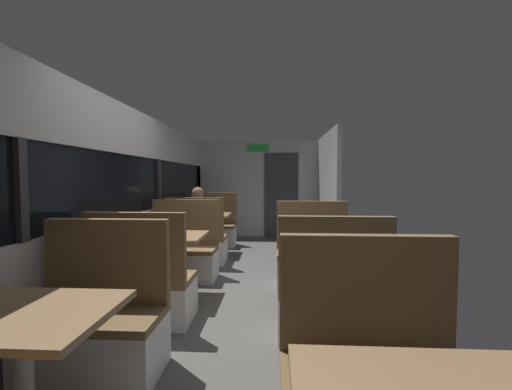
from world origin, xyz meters
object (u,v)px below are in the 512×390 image
at_px(dining_table_mid_window, 166,243).
at_px(seated_passenger, 198,230).
at_px(bench_far_window_facing_entry, 213,230).
at_px(dining_table_rear_aisle, 321,249).
at_px(dining_table_far_window, 206,219).
at_px(dining_table_near_window, 21,331).
at_px(bench_rear_aisle_facing_end, 332,301).
at_px(bench_mid_window_facing_entry, 183,255).
at_px(bench_mid_window_facing_end, 143,289).
at_px(bench_front_aisle_facing_entry, 373,390).
at_px(bench_far_window_facing_end, 197,243).
at_px(bench_rear_aisle_facing_entry, 313,261).
at_px(bench_near_window_facing_entry, 97,328).

bearing_deg(dining_table_mid_window, seated_passenger, 90.00).
relative_size(bench_far_window_facing_entry, dining_table_rear_aisle, 1.22).
bearing_deg(dining_table_far_window, dining_table_near_window, -90.00).
bearing_deg(dining_table_rear_aisle, bench_rear_aisle_facing_end, -90.00).
bearing_deg(bench_mid_window_facing_entry, bench_mid_window_facing_end, -90.00).
xyz_separation_m(dining_table_near_window, bench_front_aisle_facing_entry, (1.79, 0.10, -0.31)).
bearing_deg(dining_table_mid_window, bench_mid_window_facing_entry, 90.00).
xyz_separation_m(bench_front_aisle_facing_entry, dining_table_rear_aisle, (0.00, 1.92, 0.31)).
xyz_separation_m(dining_table_far_window, seated_passenger, (0.00, -0.63, -0.10)).
xyz_separation_m(bench_far_window_facing_end, bench_rear_aisle_facing_end, (1.79, -2.42, 0.00)).
relative_size(bench_front_aisle_facing_entry, bench_rear_aisle_facing_end, 1.00).
bearing_deg(dining_table_mid_window, bench_rear_aisle_facing_entry, 15.59).
distance_m(dining_table_far_window, bench_rear_aisle_facing_entry, 2.50).
relative_size(bench_mid_window_facing_end, seated_passenger, 0.87).
bearing_deg(bench_mid_window_facing_entry, seated_passenger, 90.00).
height_order(bench_near_window_facing_entry, bench_mid_window_facing_end, same).
distance_m(dining_table_rear_aisle, seated_passenger, 2.54).
distance_m(bench_mid_window_facing_end, bench_front_aisle_facing_entry, 2.29).
bearing_deg(bench_far_window_facing_entry, dining_table_near_window, -90.00).
xyz_separation_m(dining_table_mid_window, dining_table_rear_aisle, (1.79, -0.20, 0.00)).
relative_size(bench_near_window_facing_entry, dining_table_far_window, 1.22).
xyz_separation_m(dining_table_near_window, bench_mid_window_facing_entry, (0.00, 2.92, -0.31)).
bearing_deg(bench_mid_window_facing_entry, bench_rear_aisle_facing_entry, -6.38).
bearing_deg(bench_mid_window_facing_end, bench_near_window_facing_entry, -90.00).
height_order(dining_table_near_window, bench_mid_window_facing_entry, bench_mid_window_facing_entry).
distance_m(dining_table_near_window, bench_mid_window_facing_end, 1.55).
distance_m(bench_far_window_facing_end, dining_table_rear_aisle, 2.50).
xyz_separation_m(bench_mid_window_facing_end, bench_far_window_facing_entry, (0.00, 3.62, 0.00)).
relative_size(dining_table_far_window, bench_front_aisle_facing_entry, 0.82).
bearing_deg(dining_table_far_window, seated_passenger, -90.00).
height_order(bench_mid_window_facing_entry, seated_passenger, seated_passenger).
xyz_separation_m(dining_table_near_window, dining_table_far_window, (0.00, 4.44, 0.00)).
relative_size(dining_table_mid_window, seated_passenger, 0.71).
relative_size(bench_mid_window_facing_entry, dining_table_rear_aisle, 1.22).
xyz_separation_m(bench_mid_window_facing_entry, bench_rear_aisle_facing_entry, (1.79, -0.20, 0.00)).
xyz_separation_m(bench_rear_aisle_facing_end, seated_passenger, (-1.79, 2.49, 0.21)).
bearing_deg(bench_near_window_facing_entry, bench_rear_aisle_facing_entry, 48.49).
relative_size(bench_rear_aisle_facing_entry, seated_passenger, 0.87).
bearing_deg(bench_mid_window_facing_entry, dining_table_near_window, -90.00).
bearing_deg(bench_near_window_facing_entry, dining_table_mid_window, 90.00).
bearing_deg(seated_passenger, bench_far_window_facing_end, -90.00).
xyz_separation_m(dining_table_rear_aisle, bench_rear_aisle_facing_end, (0.00, -0.70, -0.31)).
distance_m(bench_mid_window_facing_entry, dining_table_far_window, 1.55).
relative_size(bench_far_window_facing_end, bench_rear_aisle_facing_end, 1.00).
bearing_deg(bench_near_window_facing_entry, bench_far_window_facing_end, 90.00).
relative_size(bench_mid_window_facing_entry, bench_rear_aisle_facing_entry, 1.00).
bearing_deg(bench_rear_aisle_facing_entry, dining_table_mid_window, -164.41).
relative_size(dining_table_near_window, bench_rear_aisle_facing_end, 0.82).
height_order(bench_mid_window_facing_entry, bench_far_window_facing_end, same).
xyz_separation_m(bench_mid_window_facing_end, bench_mid_window_facing_entry, (0.00, 1.40, 0.00)).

